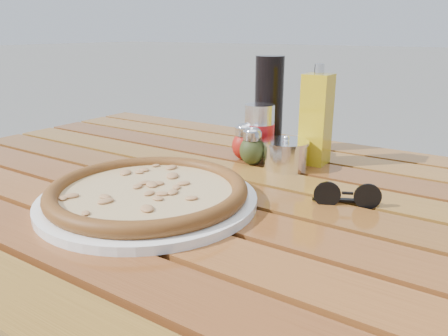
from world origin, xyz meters
The scene contains 10 objects.
table centered at (0.00, 0.00, 0.67)m, with size 1.40×0.90×0.75m.
plate centered at (-0.05, -0.13, 0.76)m, with size 0.36×0.36×0.01m, color white.
pizza centered at (-0.05, -0.13, 0.77)m, with size 0.42×0.42×0.03m.
pepper_shaker centered at (-0.05, 0.18, 0.79)m, with size 0.07×0.07×0.08m.
oregano_shaker centered at (-0.02, 0.16, 0.79)m, with size 0.06×0.06×0.08m.
dark_bottle centered at (-0.04, 0.28, 0.86)m, with size 0.07×0.07×0.22m, color black.
soda_can centered at (-0.03, 0.21, 0.81)m, with size 0.09×0.09×0.12m.
olive_oil_cruet centered at (0.09, 0.24, 0.85)m, with size 0.06×0.06×0.21m.
parmesan_tin centered at (0.05, 0.17, 0.78)m, with size 0.11×0.11×0.07m.
sunglasses centered at (0.23, 0.04, 0.77)m, with size 0.11×0.07×0.04m.
Camera 1 is at (0.43, -0.63, 1.03)m, focal length 35.00 mm.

